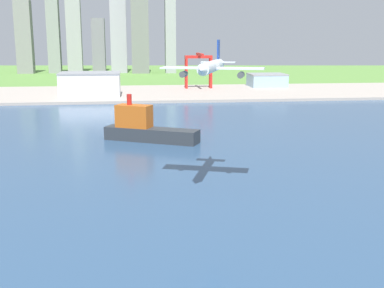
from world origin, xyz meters
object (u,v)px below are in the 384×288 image
airplane_landing (212,67)px  warehouse_annex (267,80)px  warehouse_main (90,84)px  port_crane_red (199,62)px  container_barge (145,128)px

airplane_landing → warehouse_annex: 377.10m
airplane_landing → warehouse_annex: (118.06, 356.45, -34.83)m
warehouse_main → warehouse_annex: bearing=20.4°
port_crane_red → warehouse_main: (-106.99, -57.11, -16.21)m
port_crane_red → warehouse_annex: (76.49, 10.99, -19.92)m
port_crane_red → warehouse_annex: bearing=8.2°
container_barge → port_crane_red: 263.12m
airplane_landing → warehouse_annex: airplane_landing is taller
container_barge → warehouse_annex: bearing=62.4°
container_barge → warehouse_main: container_barge is taller
warehouse_annex → port_crane_red: bearing=-171.8°
port_crane_red → container_barge: bearing=-103.8°
port_crane_red → warehouse_annex: port_crane_red is taller
warehouse_annex → airplane_landing: bearing=-108.3°
container_barge → warehouse_annex: container_barge is taller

